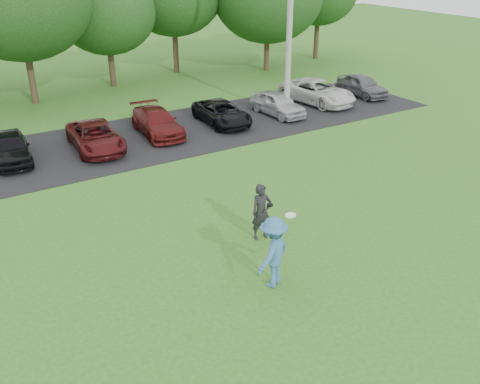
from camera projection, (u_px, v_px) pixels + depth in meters
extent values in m
plane|color=#2D681D|center=(311.00, 285.00, 13.97)|extent=(100.00, 100.00, 0.00)
cube|color=black|center=(127.00, 141.00, 23.92)|extent=(32.00, 6.50, 0.03)
cylinder|color=#9A9B96|center=(290.00, 17.00, 25.38)|extent=(0.28, 0.28, 9.76)
imported|color=teal|center=(273.00, 252.00, 13.61)|extent=(1.45, 1.19, 1.95)
cylinder|color=white|center=(291.00, 215.00, 13.06)|extent=(0.27, 0.27, 0.07)
imported|color=black|center=(261.00, 212.00, 15.84)|extent=(0.68, 0.48, 1.75)
cube|color=black|center=(270.00, 205.00, 15.68)|extent=(0.15, 0.11, 0.10)
imported|color=black|center=(11.00, 148.00, 21.46)|extent=(1.76, 3.61, 1.19)
imported|color=#4A1011|center=(95.00, 137.00, 22.76)|extent=(2.15, 4.15, 1.12)
imported|color=#531312|center=(157.00, 122.00, 24.52)|extent=(1.94, 4.07, 1.15)
imported|color=black|center=(222.00, 113.00, 25.98)|extent=(2.01, 3.96, 1.07)
imported|color=silver|center=(278.00, 103.00, 27.27)|extent=(1.54, 3.52, 1.18)
imported|color=silver|center=(317.00, 92.00, 29.23)|extent=(2.63, 4.75, 1.26)
imported|color=#595B60|center=(362.00, 85.00, 30.66)|extent=(1.68, 3.60, 1.19)
cylinder|color=#38281C|center=(32.00, 79.00, 28.98)|extent=(0.36, 0.36, 2.70)
cylinder|color=#38281C|center=(112.00, 68.00, 32.56)|extent=(0.36, 0.36, 2.20)
ellipsoid|color=#214C19|center=(106.00, 12.00, 31.16)|extent=(5.76, 5.76, 4.90)
cylinder|color=#38281C|center=(176.00, 52.00, 35.93)|extent=(0.36, 0.36, 2.70)
cylinder|color=#38281C|center=(267.00, 54.00, 36.53)|extent=(0.36, 0.36, 2.20)
cylinder|color=#38281C|center=(316.00, 40.00, 40.14)|extent=(0.36, 0.36, 2.70)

